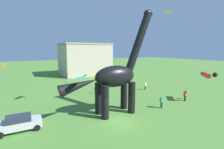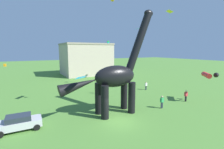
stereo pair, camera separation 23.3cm
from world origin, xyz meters
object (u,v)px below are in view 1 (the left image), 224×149
person_strolling_adult (185,95)px  kite_trailing (3,65)px  parked_sedan_left (19,123)px  person_watching_child (162,101)px  person_near_flyer (95,90)px  kite_mid_right (107,42)px  kite_high_right (208,75)px  dinosaur_sculpture (115,76)px  kite_drifting (168,12)px  kite_high_left (81,78)px  kite_mid_center (136,29)px  person_far_spectator (145,85)px

person_strolling_adult → kite_trailing: (-24.72, 17.45, 4.35)m
parked_sedan_left → person_watching_child: person_watching_child is taller
person_near_flyer → kite_mid_right: size_ratio=2.18×
kite_high_right → dinosaur_sculpture: bearing=168.6°
kite_mid_right → kite_drifting: bearing=-32.2°
dinosaur_sculpture → person_watching_child: (6.58, -1.63, -3.71)m
parked_sedan_left → kite_high_left: size_ratio=2.69×
kite_drifting → kite_mid_right: 14.42m
person_near_flyer → kite_mid_right: kite_mid_right is taller
kite_mid_center → kite_mid_right: bearing=-170.9°
dinosaur_sculpture → kite_trailing: (-12.57, 16.21, 0.63)m
kite_mid_right → kite_high_left: size_ratio=0.35×
kite_mid_center → person_watching_child: bearing=-117.3°
person_far_spectator → kite_trailing: kite_trailing is taller
person_far_spectator → kite_drifting: bearing=-24.4°
person_far_spectator → kite_drifting: (6.26, 0.54, 15.01)m
person_near_flyer → person_strolling_adult: (10.44, -11.20, 0.34)m
dinosaur_sculpture → kite_high_right: (14.75, -2.99, -0.56)m
dinosaur_sculpture → kite_mid_right: bearing=45.4°
parked_sedan_left → person_far_spectator: person_far_spectator is taller
parked_sedan_left → person_near_flyer: parked_sedan_left is taller
person_far_spectator → kite_high_left: 19.22m
kite_high_left → kite_mid_center: 28.51m
parked_sedan_left → kite_mid_right: size_ratio=7.64×
person_strolling_adult → kite_high_right: bearing=117.0°
parked_sedan_left → person_near_flyer: size_ratio=3.51×
person_near_flyer → kite_high_right: 18.71m
person_near_flyer → kite_high_left: size_ratio=0.77×
person_near_flyer → kite_mid_center: size_ratio=0.83×
dinosaur_sculpture → kite_high_right: size_ratio=4.86×
dinosaur_sculpture → person_watching_child: 7.73m
person_watching_child → kite_mid_center: 23.78m
dinosaur_sculpture → person_watching_child: dinosaur_sculpture is taller
dinosaur_sculpture → person_near_flyer: (1.70, 9.95, -4.05)m
parked_sedan_left → kite_high_right: (25.42, -3.80, 3.43)m
dinosaur_sculpture → parked_sedan_left: bearing=155.8°
parked_sedan_left → dinosaur_sculpture: bearing=-2.7°
parked_sedan_left → person_strolling_adult: size_ratio=2.39×
person_far_spectator → kite_mid_right: bearing=93.0°
kite_high_right → kite_high_left: bearing=175.1°
person_far_spectator → person_strolling_adult: (0.46, -8.87, 0.10)m
kite_trailing → kite_high_right: size_ratio=0.18×
parked_sedan_left → person_watching_child: (17.25, -2.45, 0.27)m
parked_sedan_left → kite_mid_right: (17.63, 14.27, 8.91)m
kite_trailing → kite_high_left: size_ratio=0.31×
kite_drifting → kite_mid_right: (-10.99, 6.91, -6.27)m
kite_mid_right → parked_sedan_left: bearing=-141.0°
person_watching_child → person_near_flyer: bearing=152.9°
dinosaur_sculpture → parked_sedan_left: size_ratio=3.12×
person_near_flyer → kite_mid_right: bearing=11.2°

